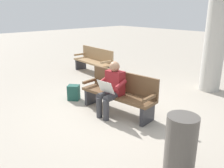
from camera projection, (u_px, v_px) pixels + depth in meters
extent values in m
plane|color=#A89E8E|center=(117.00, 112.00, 5.31)|extent=(40.00, 40.00, 0.00)
cube|color=brown|center=(117.00, 95.00, 5.18)|extent=(1.84, 0.66, 0.06)
cube|color=brown|center=(123.00, 82.00, 5.25)|extent=(1.80, 0.23, 0.45)
cube|color=brown|center=(150.00, 98.00, 4.60)|extent=(0.11, 0.48, 0.06)
cube|color=brown|center=(90.00, 81.00, 5.67)|extent=(0.11, 0.48, 0.06)
cube|color=#2D2D33|center=(147.00, 114.00, 4.74)|extent=(0.12, 0.44, 0.39)
cube|color=#2D2D33|center=(92.00, 96.00, 5.75)|extent=(0.12, 0.44, 0.39)
cube|color=maroon|center=(115.00, 83.00, 5.07)|extent=(0.42, 0.26, 0.52)
sphere|color=#A87A5B|center=(115.00, 67.00, 4.94)|extent=(0.22, 0.22, 0.22)
cylinder|color=#38383D|center=(112.00, 97.00, 4.93)|extent=(0.19, 0.43, 0.15)
cylinder|color=#38383D|center=(105.00, 95.00, 5.05)|extent=(0.19, 0.43, 0.15)
cylinder|color=#38383D|center=(106.00, 110.00, 4.87)|extent=(0.13, 0.13, 0.45)
cylinder|color=#38383D|center=(99.00, 107.00, 4.99)|extent=(0.13, 0.13, 0.45)
cylinder|color=maroon|center=(121.00, 85.00, 4.84)|extent=(0.12, 0.32, 0.18)
cylinder|color=maroon|center=(104.00, 80.00, 5.14)|extent=(0.12, 0.32, 0.18)
cube|color=silver|center=(106.00, 87.00, 4.86)|extent=(0.41, 0.17, 0.27)
cube|color=#1E4C42|center=(74.00, 93.00, 5.97)|extent=(0.36, 0.35, 0.39)
cube|color=#23574C|center=(75.00, 93.00, 6.12)|extent=(0.18, 0.16, 0.17)
cube|color=#9E7A51|center=(92.00, 62.00, 8.35)|extent=(1.83, 0.60, 0.06)
cube|color=#9E7A51|center=(97.00, 54.00, 8.40)|extent=(1.80, 0.17, 0.45)
cube|color=#9E7A51|center=(107.00, 62.00, 7.68)|extent=(0.09, 0.48, 0.06)
cube|color=#9E7A51|center=(80.00, 54.00, 8.94)|extent=(0.09, 0.48, 0.06)
cube|color=#2D2D33|center=(106.00, 73.00, 7.83)|extent=(0.11, 0.44, 0.39)
cube|color=#2D2D33|center=(81.00, 64.00, 9.02)|extent=(0.11, 0.44, 0.39)
cylinder|color=#B2AFA8|center=(217.00, 29.00, 6.25)|extent=(0.56, 0.56, 3.45)
cylinder|color=#514C47|center=(181.00, 146.00, 3.19)|extent=(0.43, 0.43, 0.89)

